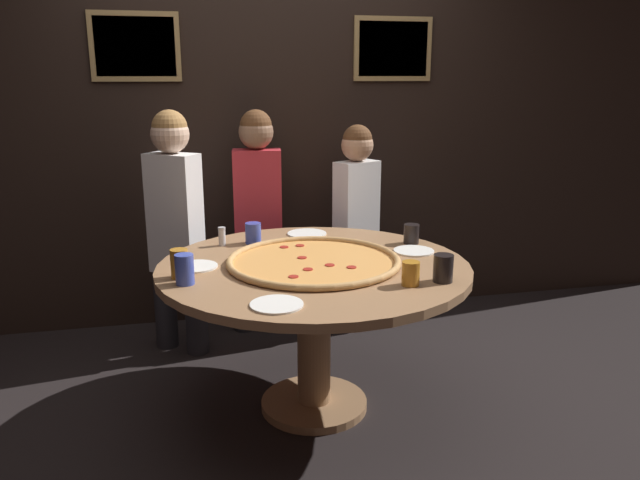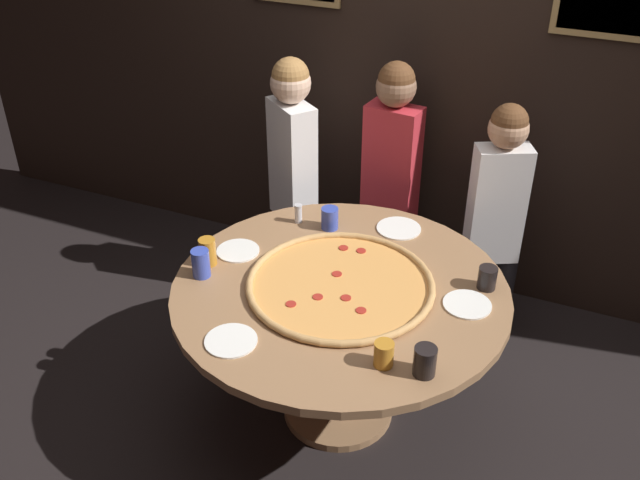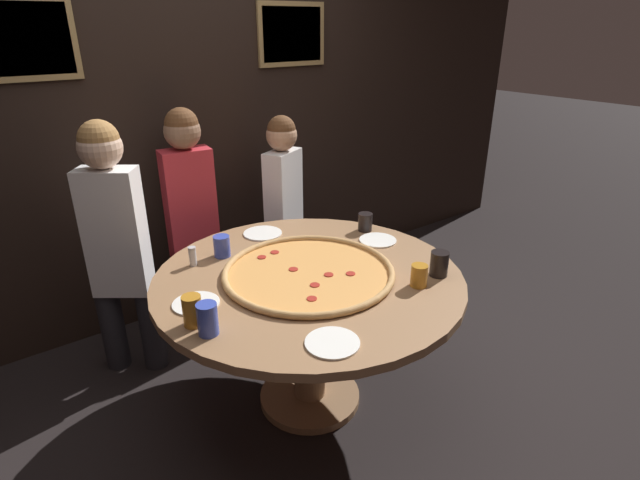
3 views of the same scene
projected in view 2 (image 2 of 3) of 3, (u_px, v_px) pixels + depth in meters
The scene contains 18 objects.
ground_plane at pixel (338, 410), 3.44m from camera, with size 24.00×24.00×0.00m, color black.
back_wall at pixel (437, 65), 3.76m from camera, with size 6.40×0.08×2.60m.
dining_table at pixel (340, 314), 3.12m from camera, with size 1.45×1.45×0.74m.
giant_pizza at pixel (340, 285), 3.03m from camera, with size 0.81×0.81×0.03m.
drink_cup_beside_pizza at pixel (425, 361), 2.56m from camera, with size 0.08×0.08×0.12m, color black.
drink_cup_near_right at pixel (208, 252), 3.16m from camera, with size 0.08×0.08×0.13m, color #BC7A23.
drink_cup_centre_back at pixel (384, 354), 2.61m from camera, with size 0.07×0.07×0.10m, color #BC7A23.
drink_cup_far_right at pixel (487, 278), 3.01m from camera, with size 0.08×0.08×0.10m, color black.
drink_cup_far_left at pixel (201, 263), 3.08m from camera, with size 0.08×0.08×0.13m, color #384CB7.
drink_cup_near_left at pixel (330, 218), 3.42m from camera, with size 0.08×0.08×0.11m, color #384CB7.
white_plate_beside_cup at pixel (399, 228), 3.44m from camera, with size 0.21×0.21×0.01m, color white.
white_plate_left_side at pixel (231, 341), 2.74m from camera, with size 0.21×0.21×0.01m, color white.
white_plate_right_side at pixel (467, 304), 2.93m from camera, with size 0.20×0.20×0.01m, color white.
white_plate_near_front at pixel (238, 251), 3.27m from camera, with size 0.20×0.20×0.01m, color white.
condiment_shaker at pixel (298, 213), 3.47m from camera, with size 0.04×0.04×0.10m.
diner_far_right at pixel (293, 167), 3.87m from camera, with size 0.36×0.31×1.41m.
diner_centre_back at pixel (391, 170), 3.86m from camera, with size 0.36×0.21×1.39m.
diner_side_right at pixel (496, 209), 3.61m from camera, with size 0.34×0.25×1.30m.
Camera 2 is at (0.91, -2.29, 2.54)m, focal length 40.00 mm.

